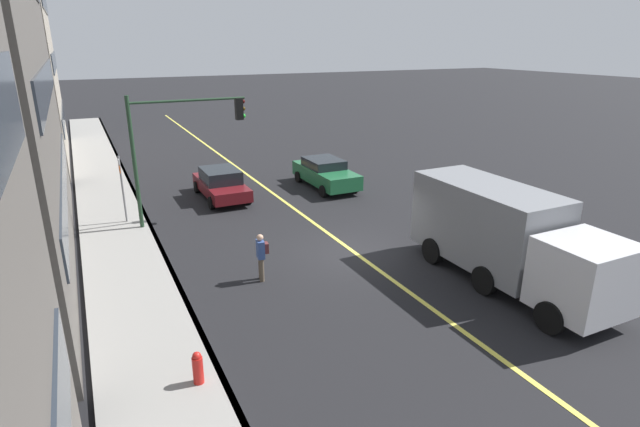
{
  "coord_description": "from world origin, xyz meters",
  "views": [
    {
      "loc": [
        -14.95,
        8.61,
        7.43
      ],
      "look_at": [
        -1.06,
        1.87,
        2.1
      ],
      "focal_mm": 28.2,
      "sensor_mm": 36.0,
      "label": 1
    }
  ],
  "objects_px": {
    "traffic_light_mast": "(180,135)",
    "street_sign_post": "(122,185)",
    "car_maroon": "(221,183)",
    "truck_gray": "(506,235)",
    "fire_hydrant": "(198,370)",
    "car_green": "(325,173)",
    "pedestrian_with_backpack": "(261,254)"
  },
  "relations": [
    {
      "from": "fire_hydrant",
      "to": "pedestrian_with_backpack",
      "type": "bearing_deg",
      "value": -34.62
    },
    {
      "from": "car_green",
      "to": "truck_gray",
      "type": "xyz_separation_m",
      "value": [
        -12.49,
        -0.13,
        0.85
      ]
    },
    {
      "from": "car_maroon",
      "to": "truck_gray",
      "type": "height_order",
      "value": "truck_gray"
    },
    {
      "from": "pedestrian_with_backpack",
      "to": "street_sign_post",
      "type": "distance_m",
      "value": 8.24
    },
    {
      "from": "pedestrian_with_backpack",
      "to": "fire_hydrant",
      "type": "distance_m",
      "value": 5.5
    },
    {
      "from": "fire_hydrant",
      "to": "truck_gray",
      "type": "bearing_deg",
      "value": -84.16
    },
    {
      "from": "street_sign_post",
      "to": "fire_hydrant",
      "type": "xyz_separation_m",
      "value": [
        -11.96,
        -0.3,
        -1.29
      ]
    },
    {
      "from": "car_green",
      "to": "fire_hydrant",
      "type": "relative_size",
      "value": 5.03
    },
    {
      "from": "car_green",
      "to": "truck_gray",
      "type": "height_order",
      "value": "truck_gray"
    },
    {
      "from": "car_green",
      "to": "street_sign_post",
      "type": "relative_size",
      "value": 1.59
    },
    {
      "from": "traffic_light_mast",
      "to": "fire_hydrant",
      "type": "height_order",
      "value": "traffic_light_mast"
    },
    {
      "from": "truck_gray",
      "to": "traffic_light_mast",
      "type": "bearing_deg",
      "value": 38.69
    },
    {
      "from": "car_green",
      "to": "street_sign_post",
      "type": "xyz_separation_m",
      "value": [
        -1.56,
        10.21,
        0.98
      ]
    },
    {
      "from": "car_maroon",
      "to": "traffic_light_mast",
      "type": "relative_size",
      "value": 0.84
    },
    {
      "from": "car_maroon",
      "to": "fire_hydrant",
      "type": "relative_size",
      "value": 4.86
    },
    {
      "from": "pedestrian_with_backpack",
      "to": "street_sign_post",
      "type": "bearing_deg",
      "value": 24.67
    },
    {
      "from": "car_maroon",
      "to": "street_sign_post",
      "type": "xyz_separation_m",
      "value": [
        -2.01,
        4.67,
        1.0
      ]
    },
    {
      "from": "car_green",
      "to": "pedestrian_with_backpack",
      "type": "distance_m",
      "value": 11.28
    },
    {
      "from": "pedestrian_with_backpack",
      "to": "traffic_light_mast",
      "type": "bearing_deg",
      "value": 9.29
    },
    {
      "from": "pedestrian_with_backpack",
      "to": "street_sign_post",
      "type": "height_order",
      "value": "street_sign_post"
    },
    {
      "from": "car_maroon",
      "to": "street_sign_post",
      "type": "height_order",
      "value": "street_sign_post"
    },
    {
      "from": "pedestrian_with_backpack",
      "to": "traffic_light_mast",
      "type": "distance_m",
      "value": 7.16
    },
    {
      "from": "traffic_light_mast",
      "to": "fire_hydrant",
      "type": "relative_size",
      "value": 5.81
    },
    {
      "from": "fire_hydrant",
      "to": "car_maroon",
      "type": "bearing_deg",
      "value": -17.35
    },
    {
      "from": "car_green",
      "to": "fire_hydrant",
      "type": "bearing_deg",
      "value": 143.78
    },
    {
      "from": "car_green",
      "to": "pedestrian_with_backpack",
      "type": "relative_size",
      "value": 2.95
    },
    {
      "from": "traffic_light_mast",
      "to": "street_sign_post",
      "type": "distance_m",
      "value": 3.27
    },
    {
      "from": "traffic_light_mast",
      "to": "street_sign_post",
      "type": "xyz_separation_m",
      "value": [
        0.97,
        2.36,
        -2.04
      ]
    },
    {
      "from": "car_maroon",
      "to": "fire_hydrant",
      "type": "bearing_deg",
      "value": 162.65
    },
    {
      "from": "car_maroon",
      "to": "truck_gray",
      "type": "bearing_deg",
      "value": -156.35
    },
    {
      "from": "car_green",
      "to": "traffic_light_mast",
      "type": "distance_m",
      "value": 8.78
    },
    {
      "from": "pedestrian_with_backpack",
      "to": "car_maroon",
      "type": "bearing_deg",
      "value": -7.52
    }
  ]
}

